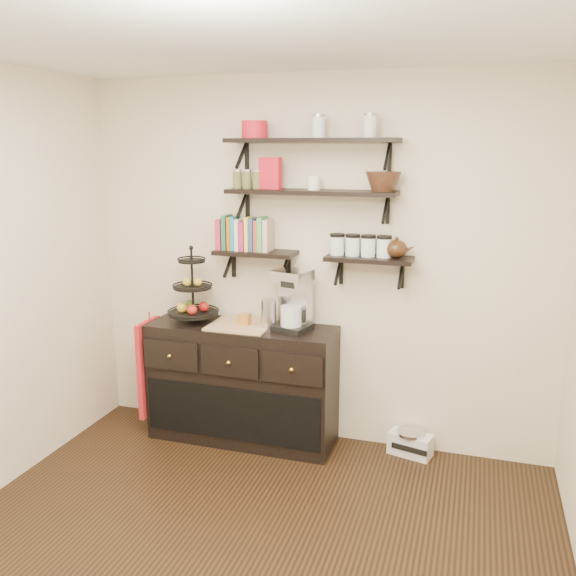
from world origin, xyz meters
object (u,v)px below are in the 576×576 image
Objects in this scene: coffee_maker at (293,301)px; sideboard at (243,383)px; fruit_stand at (194,297)px; radio at (410,443)px.

sideboard is at bearing -159.72° from coffee_maker.
fruit_stand is at bearing 179.36° from sideboard.
coffee_maker is (0.78, 0.03, 0.02)m from fruit_stand.
fruit_stand reaches higher than coffee_maker.
fruit_stand reaches higher than sideboard.
radio is (1.64, 0.11, -1.00)m from fruit_stand.
fruit_stand reaches higher than radio.
sideboard is at bearing -0.64° from fruit_stand.
radio is at bearing 5.36° from sideboard.
fruit_stand is 0.78m from coffee_maker.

